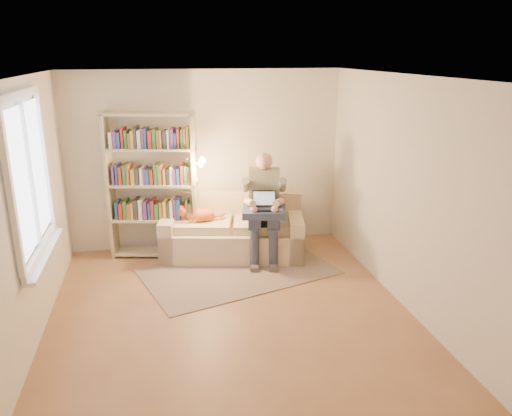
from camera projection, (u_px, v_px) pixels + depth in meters
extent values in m
plane|color=#8F6241|center=(231.00, 314.00, 5.63)|extent=(4.50, 4.50, 0.00)
cube|color=white|center=(227.00, 76.00, 4.85)|extent=(4.00, 4.50, 0.02)
cube|color=silver|center=(26.00, 216.00, 4.86)|extent=(0.02, 4.50, 2.60)
cube|color=silver|center=(404.00, 193.00, 5.63)|extent=(0.02, 4.50, 2.60)
cube|color=silver|center=(206.00, 160.00, 7.35)|extent=(4.00, 0.02, 2.60)
cube|color=silver|center=(282.00, 306.00, 3.14)|extent=(4.00, 0.02, 2.60)
plane|color=white|center=(29.00, 176.00, 4.95)|extent=(0.00, 1.50, 1.50)
cube|color=white|center=(19.00, 95.00, 4.72)|extent=(0.05, 1.50, 0.08)
cube|color=white|center=(41.00, 250.00, 5.19)|extent=(0.05, 1.50, 0.08)
cube|color=white|center=(30.00, 176.00, 4.95)|extent=(0.04, 0.05, 1.50)
cube|color=white|center=(45.00, 254.00, 5.21)|extent=(0.12, 1.52, 0.04)
cube|color=beige|center=(233.00, 241.00, 7.22)|extent=(2.14, 1.30, 0.42)
cube|color=beige|center=(234.00, 206.00, 7.42)|extent=(2.00, 0.61, 0.43)
cube|color=beige|center=(170.00, 235.00, 7.20)|extent=(0.38, 0.92, 0.60)
cube|color=beige|center=(295.00, 235.00, 7.18)|extent=(0.38, 0.92, 0.60)
cube|color=beige|center=(201.00, 224.00, 7.09)|extent=(0.96, 0.76, 0.12)
cube|color=beige|center=(264.00, 225.00, 7.08)|extent=(0.96, 0.76, 0.12)
cube|color=gray|center=(264.00, 189.00, 7.01)|extent=(0.46, 0.32, 0.58)
sphere|color=tan|center=(264.00, 161.00, 6.87)|extent=(0.23, 0.23, 0.23)
cube|color=#313645|center=(255.00, 219.00, 6.86)|extent=(0.27, 0.50, 0.18)
cube|color=#313645|center=(273.00, 219.00, 6.85)|extent=(0.27, 0.50, 0.18)
cylinder|color=#313645|center=(255.00, 249.00, 6.74)|extent=(0.12, 0.12, 0.56)
cylinder|color=#313645|center=(273.00, 249.00, 6.74)|extent=(0.12, 0.12, 0.56)
ellipsoid|color=orange|center=(200.00, 215.00, 7.02)|extent=(0.45, 0.30, 0.18)
sphere|color=orange|center=(183.00, 212.00, 6.97)|extent=(0.15, 0.15, 0.15)
cylinder|color=orange|center=(216.00, 217.00, 7.07)|extent=(0.21, 0.08, 0.06)
cube|color=#2C354D|center=(266.00, 212.00, 6.80)|extent=(0.67, 0.59, 0.10)
cube|color=black|center=(266.00, 209.00, 6.74)|extent=(0.36, 0.29, 0.02)
cube|color=black|center=(266.00, 198.00, 6.82)|extent=(0.34, 0.17, 0.20)
plane|color=#8CA5CC|center=(266.00, 198.00, 6.82)|extent=(0.31, 0.19, 0.27)
cube|color=#BBB18D|center=(110.00, 186.00, 6.95)|extent=(0.11, 0.32, 2.07)
cube|color=#BBB18D|center=(195.00, 186.00, 6.94)|extent=(0.11, 0.32, 2.07)
cube|color=#BBB18D|center=(157.00, 251.00, 7.24)|extent=(1.27, 0.56, 0.03)
cube|color=#BBB18D|center=(155.00, 219.00, 7.09)|extent=(1.27, 0.56, 0.03)
cube|color=#BBB18D|center=(152.00, 184.00, 6.94)|extent=(1.27, 0.56, 0.03)
cube|color=#BBB18D|center=(150.00, 149.00, 6.79)|extent=(1.27, 0.56, 0.03)
cube|color=#BBB18D|center=(148.00, 114.00, 6.65)|extent=(1.27, 0.56, 0.03)
cube|color=#267233|center=(154.00, 209.00, 7.05)|extent=(1.08, 0.46, 0.25)
cube|color=#995933|center=(152.00, 175.00, 6.90)|extent=(1.08, 0.46, 0.25)
cube|color=gold|center=(149.00, 138.00, 6.75)|extent=(1.08, 0.46, 0.25)
cylinder|color=beige|center=(188.00, 182.00, 6.92)|extent=(0.11, 0.11, 0.04)
cone|color=beige|center=(199.00, 162.00, 6.70)|extent=(0.17, 0.19, 0.17)
cube|color=gray|center=(239.00, 271.00, 6.70)|extent=(2.77, 2.11, 0.01)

